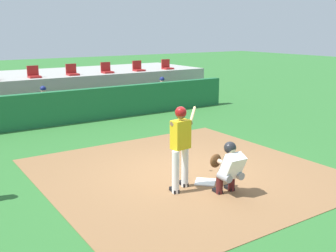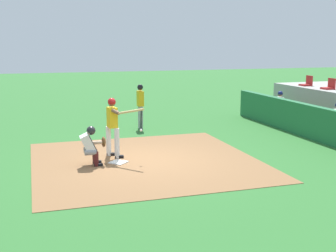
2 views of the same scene
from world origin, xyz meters
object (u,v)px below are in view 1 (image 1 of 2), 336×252
stadium_seat_5 (107,70)px  catcher_crouched (229,166)px  home_plate (205,182)px  stadium_seat_4 (72,72)px  stadium_seat_3 (34,74)px  stadium_seat_7 (167,66)px  dugout_player_1 (45,103)px  dugout_player_2 (164,91)px  batter_at_plate (181,143)px  stadium_seat_6 (138,68)px

stadium_seat_5 → catcher_crouched: bearing=-102.6°
home_plate → stadium_seat_4: stadium_seat_4 is taller
stadium_seat_3 → stadium_seat_7: bearing=0.0°
stadium_seat_5 → stadium_seat_7: (3.25, 0.00, 0.00)m
dugout_player_1 → stadium_seat_4: 2.88m
dugout_player_2 → stadium_seat_5: (-1.74, 2.03, 0.86)m
catcher_crouched → dugout_player_1: 8.95m
dugout_player_2 → stadium_seat_4: bearing=148.8°
stadium_seat_5 → stadium_seat_7: same height
catcher_crouched → stadium_seat_4: 10.99m
batter_at_plate → catcher_crouched: 1.09m
stadium_seat_5 → stadium_seat_6: size_ratio=1.00×
stadium_seat_3 → stadium_seat_5: bearing=0.0°
dugout_player_1 → dugout_player_2: (5.21, 0.00, 0.00)m
home_plate → stadium_seat_7: bearing=60.8°
home_plate → stadium_seat_4: 10.32m
dugout_player_2 → stadium_seat_3: (-4.99, 2.03, 0.86)m
home_plate → stadium_seat_5: stadium_seat_5 is taller
batter_at_plate → stadium_seat_7: size_ratio=3.76×
stadium_seat_7 → stadium_seat_5: bearing=180.0°
dugout_player_1 → stadium_seat_6: bearing=21.8°
batter_at_plate → catcher_crouched: size_ratio=1.01×
stadium_seat_5 → stadium_seat_6: 1.63m
catcher_crouched → stadium_seat_5: stadium_seat_5 is taller
catcher_crouched → stadium_seat_4: (0.81, 10.92, 0.93)m
batter_at_plate → dugout_player_1: size_ratio=1.39×
home_plate → stadium_seat_7: size_ratio=0.92×
dugout_player_2 → stadium_seat_6: stadium_seat_6 is taller
stadium_seat_5 → stadium_seat_6: same height
catcher_crouched → stadium_seat_7: (5.69, 10.92, 0.93)m
catcher_crouched → dugout_player_2: (4.17, 8.89, 0.06)m
batter_at_plate → home_plate: bearing=0.4°
batter_at_plate → dugout_player_1: (-0.36, 8.15, -0.36)m
stadium_seat_3 → stadium_seat_7: 6.50m
home_plate → dugout_player_2: dugout_player_2 is taller
dugout_player_1 → stadium_seat_7: (6.72, 2.03, 0.86)m
home_plate → stadium_seat_4: bearing=85.4°
dugout_player_2 → catcher_crouched: bearing=-115.2°
stadium_seat_7 → catcher_crouched: bearing=-117.5°
stadium_seat_6 → dugout_player_2: bearing=-86.8°
catcher_crouched → stadium_seat_3: bearing=94.3°
home_plate → batter_at_plate: (-0.68, -0.00, 1.01)m
stadium_seat_4 → stadium_seat_6: 3.25m
catcher_crouched → stadium_seat_6: bearing=69.6°
stadium_seat_3 → stadium_seat_6: bearing=0.0°
stadium_seat_3 → stadium_seat_4: same height
dugout_player_2 → batter_at_plate: bearing=-120.8°
dugout_player_1 → dugout_player_2: same height
stadium_seat_4 → batter_at_plate: bearing=-98.3°
stadium_seat_6 → stadium_seat_7: bearing=0.0°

